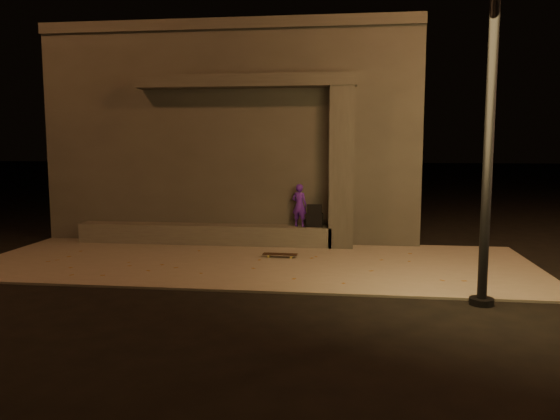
# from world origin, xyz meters

# --- Properties ---
(ground) EXTENTS (120.00, 120.00, 0.00)m
(ground) POSITION_xyz_m (0.00, 0.00, 0.00)
(ground) COLOR black
(ground) RESTS_ON ground
(sidewalk) EXTENTS (11.00, 4.40, 0.04)m
(sidewalk) POSITION_xyz_m (0.00, 2.00, 0.02)
(sidewalk) COLOR slate
(sidewalk) RESTS_ON ground
(building) EXTENTS (9.00, 5.10, 5.22)m
(building) POSITION_xyz_m (-1.00, 6.49, 2.61)
(building) COLOR #3A3735
(building) RESTS_ON ground
(ledge) EXTENTS (6.00, 0.55, 0.45)m
(ledge) POSITION_xyz_m (-1.50, 3.75, 0.27)
(ledge) COLOR #4E4B46
(ledge) RESTS_ON sidewalk
(column) EXTENTS (0.55, 0.55, 3.60)m
(column) POSITION_xyz_m (1.70, 3.75, 1.84)
(column) COLOR #3A3735
(column) RESTS_ON sidewalk
(canopy) EXTENTS (5.00, 0.70, 0.28)m
(canopy) POSITION_xyz_m (-0.50, 3.80, 3.78)
(canopy) COLOR #3A3735
(canopy) RESTS_ON column
(skateboarder) EXTENTS (0.41, 0.34, 0.98)m
(skateboarder) POSITION_xyz_m (0.75, 3.75, 0.98)
(skateboarder) COLOR #491AAA
(skateboarder) RESTS_ON ledge
(backpack) EXTENTS (0.38, 0.24, 0.53)m
(backpack) POSITION_xyz_m (1.10, 3.75, 0.67)
(backpack) COLOR black
(backpack) RESTS_ON ledge
(skateboard) EXTENTS (0.72, 0.21, 0.08)m
(skateboard) POSITION_xyz_m (0.48, 2.39, 0.10)
(skateboard) COLOR black
(skateboard) RESTS_ON sidewalk
(street_lamp_0) EXTENTS (0.36, 0.36, 6.96)m
(street_lamp_0) POSITION_xyz_m (3.86, -0.39, 3.96)
(street_lamp_0) COLOR black
(street_lamp_0) RESTS_ON ground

